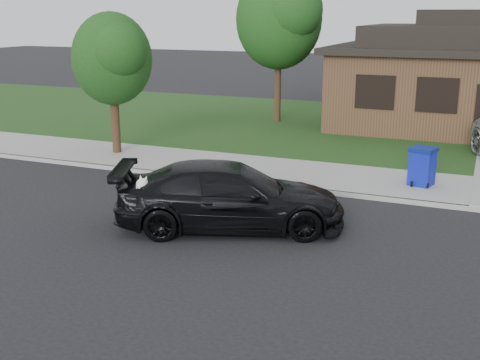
% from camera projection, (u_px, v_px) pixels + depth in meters
% --- Properties ---
extents(ground, '(120.00, 120.00, 0.00)m').
position_uv_depth(ground, '(276.00, 237.00, 12.93)').
color(ground, black).
rests_on(ground, ground).
extents(sidewalk, '(60.00, 3.00, 0.12)m').
position_uv_depth(sidewalk, '(333.00, 178.00, 17.36)').
color(sidewalk, gray).
rests_on(sidewalk, ground).
extents(curb, '(60.00, 0.12, 0.12)m').
position_uv_depth(curb, '(319.00, 191.00, 16.02)').
color(curb, gray).
rests_on(curb, ground).
extents(lawn, '(60.00, 13.00, 0.13)m').
position_uv_depth(lawn, '(381.00, 130.00, 24.47)').
color(lawn, '#193814').
rests_on(lawn, ground).
extents(sedan, '(5.45, 3.79, 1.46)m').
position_uv_depth(sedan, '(230.00, 196.00, 13.32)').
color(sedan, black).
rests_on(sedan, ground).
extents(recycling_bin, '(0.77, 0.77, 1.05)m').
position_uv_depth(recycling_bin, '(422.00, 166.00, 16.28)').
color(recycling_bin, '#0E1A9E').
rests_on(recycling_bin, sidewalk).
extents(tree_0, '(3.78, 3.60, 6.34)m').
position_uv_depth(tree_0, '(282.00, 17.00, 24.78)').
color(tree_0, '#332114').
rests_on(tree_0, ground).
extents(tree_2, '(2.73, 2.60, 4.59)m').
position_uv_depth(tree_2, '(113.00, 58.00, 19.33)').
color(tree_2, '#332114').
rests_on(tree_2, ground).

